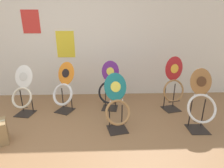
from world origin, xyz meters
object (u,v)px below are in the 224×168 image
(toilet_seat_display_white_plain, at_px, (23,92))
(toilet_seat_display_teal_sax, at_px, (117,105))
(toilet_seat_display_woodgrain, at_px, (201,102))
(toilet_seat_display_crimson_swirl, at_px, (173,84))
(toilet_seat_display_orange_sun, at_px, (64,89))
(toilet_seat_display_purple_note, at_px, (110,89))

(toilet_seat_display_white_plain, distance_m, toilet_seat_display_teal_sax, 1.68)
(toilet_seat_display_woodgrain, distance_m, toilet_seat_display_crimson_swirl, 0.68)
(toilet_seat_display_woodgrain, relative_size, toilet_seat_display_teal_sax, 1.09)
(toilet_seat_display_orange_sun, bearing_deg, toilet_seat_display_white_plain, -172.44)
(toilet_seat_display_woodgrain, height_order, toilet_seat_display_crimson_swirl, toilet_seat_display_crimson_swirl)
(toilet_seat_display_woodgrain, height_order, toilet_seat_display_orange_sun, toilet_seat_display_woodgrain)
(toilet_seat_display_white_plain, bearing_deg, toilet_seat_display_purple_note, 5.62)
(toilet_seat_display_purple_note, height_order, toilet_seat_display_white_plain, toilet_seat_display_purple_note)
(toilet_seat_display_teal_sax, bearing_deg, toilet_seat_display_crimson_swirl, 30.35)
(toilet_seat_display_teal_sax, bearing_deg, toilet_seat_display_purple_note, 96.99)
(toilet_seat_display_purple_note, relative_size, toilet_seat_display_white_plain, 1.06)
(toilet_seat_display_purple_note, height_order, toilet_seat_display_crimson_swirl, toilet_seat_display_crimson_swirl)
(toilet_seat_display_crimson_swirl, relative_size, toilet_seat_display_teal_sax, 1.17)
(toilet_seat_display_woodgrain, distance_m, toilet_seat_display_orange_sun, 2.22)
(toilet_seat_display_crimson_swirl, bearing_deg, toilet_seat_display_teal_sax, -149.65)
(toilet_seat_display_white_plain, bearing_deg, toilet_seat_display_woodgrain, -12.08)
(toilet_seat_display_crimson_swirl, bearing_deg, toilet_seat_display_orange_sun, 179.24)
(toilet_seat_display_orange_sun, bearing_deg, toilet_seat_display_woodgrain, -18.04)
(toilet_seat_display_woodgrain, distance_m, toilet_seat_display_purple_note, 1.49)
(toilet_seat_display_orange_sun, distance_m, toilet_seat_display_teal_sax, 1.11)
(toilet_seat_display_purple_note, distance_m, toilet_seat_display_orange_sun, 0.82)
(toilet_seat_display_purple_note, distance_m, toilet_seat_display_teal_sax, 0.70)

